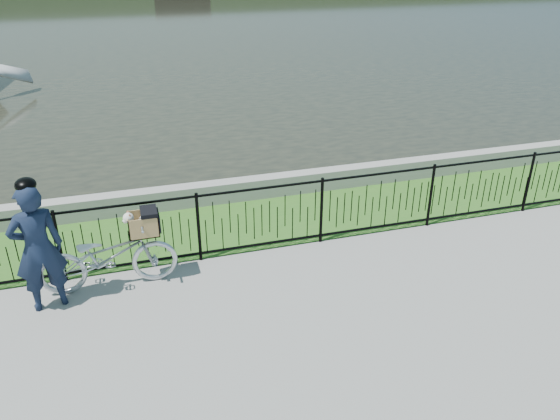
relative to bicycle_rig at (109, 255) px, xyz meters
name	(u,v)px	position (x,y,z in m)	size (l,w,h in m)	color
ground	(293,308)	(2.33, -1.25, -0.51)	(120.00, 120.00, 0.00)	gray
grass_strip	(248,222)	(2.33, 1.35, -0.51)	(60.00, 2.00, 0.01)	#32631E
water	(138,15)	(2.33, 31.75, -0.51)	(120.00, 120.00, 0.00)	#28291E
quay_wall	(235,190)	(2.33, 2.35, -0.31)	(60.00, 0.30, 0.40)	gray
fence	(262,219)	(2.33, 0.35, 0.06)	(14.00, 0.06, 1.15)	black
bicycle_rig	(109,255)	(0.00, 0.00, 0.00)	(1.92, 0.67, 1.17)	silver
cyclist	(37,247)	(-0.85, -0.24, 0.41)	(0.74, 0.58, 1.88)	#121B31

